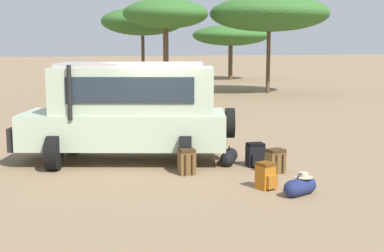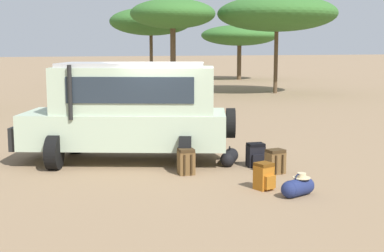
# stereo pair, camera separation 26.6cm
# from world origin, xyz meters

# --- Properties ---
(ground_plane) EXTENTS (320.00, 320.00, 0.00)m
(ground_plane) POSITION_xyz_m (0.00, 0.00, 0.00)
(ground_plane) COLOR #8C7051
(safari_vehicle) EXTENTS (5.36, 3.91, 2.44)m
(safari_vehicle) POSITION_xyz_m (-0.76, 0.47, 1.29)
(safari_vehicle) COLOR #B2C6A8
(safari_vehicle) RESTS_ON ground_plane
(backpack_beside_front_wheel) EXTENTS (0.44, 0.45, 0.57)m
(backpack_beside_front_wheel) POSITION_xyz_m (1.76, -1.36, 0.28)
(backpack_beside_front_wheel) COLOR black
(backpack_beside_front_wheel) RESTS_ON ground_plane
(backpack_cluster_center) EXTENTS (0.38, 0.44, 0.54)m
(backpack_cluster_center) POSITION_xyz_m (0.86, -3.19, 0.26)
(backpack_cluster_center) COLOR #B26619
(backpack_cluster_center) RESTS_ON ground_plane
(backpack_near_rear_wheel) EXTENTS (0.39, 0.45, 0.58)m
(backpack_near_rear_wheel) POSITION_xyz_m (-0.05, -1.37, 0.28)
(backpack_near_rear_wheel) COLOR brown
(backpack_near_rear_wheel) RESTS_ON ground_plane
(backpack_outermost) EXTENTS (0.41, 0.42, 0.55)m
(backpack_outermost) POSITION_xyz_m (1.80, -2.12, 0.27)
(backpack_outermost) COLOR brown
(backpack_outermost) RESTS_ON ground_plane
(duffel_bag_low_black_case) EXTENTS (0.78, 0.44, 0.43)m
(duffel_bag_low_black_case) POSITION_xyz_m (1.20, -3.86, 0.17)
(duffel_bag_low_black_case) COLOR navy
(duffel_bag_low_black_case) RESTS_ON ground_plane
(duffel_bag_soft_canvas) EXTENTS (0.69, 0.80, 0.45)m
(duffel_bag_soft_canvas) POSITION_xyz_m (1.32, -0.86, 0.17)
(duffel_bag_soft_canvas) COLOR black
(duffel_bag_soft_canvas) RESTS_ON ground_plane
(acacia_tree_centre_back) EXTENTS (4.95, 4.97, 5.60)m
(acacia_tree_centre_back) POSITION_xyz_m (7.16, 17.19, 4.72)
(acacia_tree_centre_back) COLOR brown
(acacia_tree_centre_back) RESTS_ON ground_plane
(acacia_tree_right_mid) EXTENTS (6.20, 6.00, 5.77)m
(acacia_tree_right_mid) POSITION_xyz_m (9.11, 26.39, 4.73)
(acacia_tree_right_mid) COLOR brown
(acacia_tree_right_mid) RESTS_ON ground_plane
(acacia_tree_far_right) EXTENTS (7.28, 7.25, 5.92)m
(acacia_tree_far_right) POSITION_xyz_m (13.51, 16.03, 4.83)
(acacia_tree_far_right) COLOR brown
(acacia_tree_far_right) RESTS_ON ground_plane
(acacia_tree_distant_right) EXTENTS (6.81, 6.34, 4.76)m
(acacia_tree_distant_right) POSITION_xyz_m (18.43, 29.51, 3.85)
(acacia_tree_distant_right) COLOR brown
(acacia_tree_distant_right) RESTS_ON ground_plane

